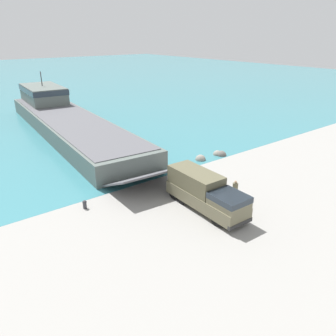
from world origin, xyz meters
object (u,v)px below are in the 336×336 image
Objects in this scene: landing_craft at (63,117)px; soldier_on_ramp at (235,188)px; military_truck at (206,192)px; mooring_bollard at (85,204)px; moored_boat_a at (34,99)px.

landing_craft is 25.60× the size of soldier_on_ramp.
mooring_bollard is at bearing -126.12° from military_truck.
mooring_bollard is (-7.92, -24.84, -1.42)m from landing_craft.
moored_boat_a is at bearing 87.19° from landing_craft.
landing_craft is 26.11m from mooring_bollard.
moored_boat_a is at bearing 178.55° from military_truck.
military_truck is 9.99m from mooring_bollard.
moored_boat_a is (-0.10, 56.60, -0.56)m from soldier_on_ramp.
soldier_on_ramp is at bearing -79.93° from landing_craft.
soldier_on_ramp is 56.61m from moored_boat_a.
mooring_bollard is at bearing -103.51° from landing_craft.
landing_craft is 59.24× the size of mooring_bollard.
mooring_bollard is (-11.04, -50.23, -0.03)m from moored_boat_a.
landing_craft reaches higher than military_truck.
landing_craft is 7.33× the size of moored_boat_a.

